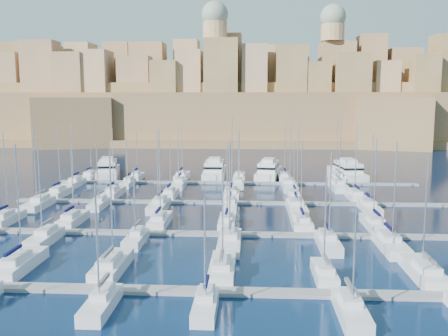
# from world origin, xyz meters

# --- Properties ---
(ground) EXTENTS (600.00, 600.00, 0.00)m
(ground) POSITION_xyz_m (0.00, 0.00, 0.00)
(ground) COLOR black
(ground) RESTS_ON ground
(pontoon_near) EXTENTS (84.00, 2.00, 0.40)m
(pontoon_near) POSITION_xyz_m (0.00, -34.00, 0.20)
(pontoon_near) COLOR slate
(pontoon_near) RESTS_ON ground
(pontoon_mid_near) EXTENTS (84.00, 2.00, 0.40)m
(pontoon_mid_near) POSITION_xyz_m (0.00, -12.00, 0.20)
(pontoon_mid_near) COLOR slate
(pontoon_mid_near) RESTS_ON ground
(pontoon_mid_far) EXTENTS (84.00, 2.00, 0.40)m
(pontoon_mid_far) POSITION_xyz_m (0.00, 10.00, 0.20)
(pontoon_mid_far) COLOR slate
(pontoon_mid_far) RESTS_ON ground
(pontoon_far) EXTENTS (84.00, 2.00, 0.40)m
(pontoon_far) POSITION_xyz_m (0.00, 32.00, 0.20)
(pontoon_far) COLOR slate
(pontoon_far) RESTS_ON ground
(sailboat_1) EXTENTS (2.98, 9.93, 15.18)m
(sailboat_1) POSITION_xyz_m (-23.72, -28.16, 0.76)
(sailboat_1) COLOR silver
(sailboat_1) RESTS_ON ground
(sailboat_2) EXTENTS (2.95, 9.84, 14.85)m
(sailboat_2) POSITION_xyz_m (-12.63, -28.20, 0.76)
(sailboat_2) COLOR silver
(sailboat_2) RESTS_ON ground
(sailboat_3) EXTENTS (2.83, 9.44, 12.73)m
(sailboat_3) POSITION_xyz_m (0.37, -28.40, 0.74)
(sailboat_3) COLOR silver
(sailboat_3) RESTS_ON ground
(sailboat_4) EXTENTS (2.31, 7.71, 11.94)m
(sailboat_4) POSITION_xyz_m (11.89, -29.25, 0.72)
(sailboat_4) COLOR silver
(sailboat_4) RESTS_ON ground
(sailboat_5) EXTENTS (2.91, 9.70, 14.31)m
(sailboat_5) POSITION_xyz_m (23.17, -28.27, 0.75)
(sailboat_5) COLOR silver
(sailboat_5) RESTS_ON ground
(sailboat_8) EXTENTS (2.34, 7.79, 12.83)m
(sailboat_8) POSITION_xyz_m (-10.67, -38.80, 0.73)
(sailboat_8) COLOR silver
(sailboat_8) RESTS_ON ground
(sailboat_9) EXTENTS (2.19, 7.31, 11.42)m
(sailboat_9) POSITION_xyz_m (-0.63, -38.56, 0.71)
(sailboat_9) COLOR silver
(sailboat_9) RESTS_ON ground
(sailboat_10) EXTENTS (2.47, 8.22, 10.92)m
(sailboat_10) POSITION_xyz_m (12.96, -39.01, 0.71)
(sailboat_10) COLOR silver
(sailboat_10) RESTS_ON ground
(sailboat_12) EXTENTS (2.66, 8.87, 15.05)m
(sailboat_12) POSITION_xyz_m (-36.04, -6.68, 0.75)
(sailboat_12) COLOR silver
(sailboat_12) RESTS_ON ground
(sailboat_13) EXTENTS (2.68, 8.92, 13.26)m
(sailboat_13) POSITION_xyz_m (-25.11, -6.65, 0.74)
(sailboat_13) COLOR silver
(sailboat_13) RESTS_ON ground
(sailboat_14) EXTENTS (2.69, 8.97, 15.62)m
(sailboat_14) POSITION_xyz_m (-10.91, -6.63, 0.76)
(sailboat_14) COLOR silver
(sailboat_14) RESTS_ON ground
(sailboat_15) EXTENTS (2.58, 8.60, 13.30)m
(sailboat_15) POSITION_xyz_m (-0.17, -6.81, 0.73)
(sailboat_15) COLOR silver
(sailboat_15) RESTS_ON ground
(sailboat_16) EXTENTS (2.96, 9.85, 13.94)m
(sailboat_16) POSITION_xyz_m (11.52, -6.19, 0.75)
(sailboat_16) COLOR silver
(sailboat_16) RESTS_ON ground
(sailboat_17) EXTENTS (2.76, 9.19, 14.29)m
(sailboat_17) POSITION_xyz_m (22.84, -6.52, 0.75)
(sailboat_17) COLOR silver
(sailboat_17) RESTS_ON ground
(sailboat_19) EXTENTS (2.69, 8.96, 14.90)m
(sailboat_19) POSITION_xyz_m (-25.28, -17.37, 0.75)
(sailboat_19) COLOR silver
(sailboat_19) RESTS_ON ground
(sailboat_20) EXTENTS (2.34, 7.79, 11.07)m
(sailboat_20) POSITION_xyz_m (-12.40, -16.79, 0.71)
(sailboat_20) COLOR silver
(sailboat_20) RESTS_ON ground
(sailboat_21) EXTENTS (3.00, 10.00, 14.54)m
(sailboat_21) POSITION_xyz_m (0.75, -17.88, 0.76)
(sailboat_21) COLOR silver
(sailboat_21) RESTS_ON ground
(sailboat_22) EXTENTS (2.69, 8.95, 13.37)m
(sailboat_22) POSITION_xyz_m (14.08, -17.36, 0.74)
(sailboat_22) COLOR silver
(sailboat_22) RESTS_ON ground
(sailboat_23) EXTENTS (2.96, 9.86, 14.90)m
(sailboat_23) POSITION_xyz_m (22.32, -17.81, 0.76)
(sailboat_23) COLOR silver
(sailboat_23) RESTS_ON ground
(sailboat_24) EXTENTS (2.75, 9.16, 15.18)m
(sailboat_24) POSITION_xyz_m (-35.91, 15.46, 0.75)
(sailboat_24) COLOR silver
(sailboat_24) RESTS_ON ground
(sailboat_25) EXTENTS (2.92, 9.73, 14.37)m
(sailboat_25) POSITION_xyz_m (-24.73, 15.74, 0.75)
(sailboat_25) COLOR silver
(sailboat_25) RESTS_ON ground
(sailboat_26) EXTENTS (2.56, 8.52, 13.24)m
(sailboat_26) POSITION_xyz_m (-12.84, 15.15, 0.73)
(sailboat_26) COLOR silver
(sailboat_26) RESTS_ON ground
(sailboat_27) EXTENTS (3.11, 10.36, 16.47)m
(sailboat_27) POSITION_xyz_m (-0.35, 16.05, 0.77)
(sailboat_27) COLOR silver
(sailboat_27) RESTS_ON ground
(sailboat_28) EXTENTS (2.37, 7.91, 12.09)m
(sailboat_28) POSITION_xyz_m (12.13, 14.85, 0.72)
(sailboat_28) COLOR silver
(sailboat_28) RESTS_ON ground
(sailboat_29) EXTENTS (2.79, 9.29, 15.11)m
(sailboat_29) POSITION_xyz_m (24.35, 15.53, 0.75)
(sailboat_29) COLOR silver
(sailboat_29) RESTS_ON ground
(sailboat_30) EXTENTS (2.93, 9.78, 16.82)m
(sailboat_30) POSITION_xyz_m (-35.47, 4.23, 0.77)
(sailboat_30) COLOR silver
(sailboat_30) RESTS_ON ground
(sailboat_31) EXTENTS (2.36, 7.85, 12.59)m
(sailboat_31) POSITION_xyz_m (-24.39, 5.18, 0.72)
(sailboat_31) COLOR silver
(sailboat_31) RESTS_ON ground
(sailboat_32) EXTENTS (2.95, 9.84, 14.62)m
(sailboat_32) POSITION_xyz_m (-13.10, 4.20, 0.76)
(sailboat_32) COLOR silver
(sailboat_32) RESTS_ON ground
(sailboat_33) EXTENTS (2.48, 8.28, 13.31)m
(sailboat_33) POSITION_xyz_m (-0.17, 4.97, 0.73)
(sailboat_33) COLOR silver
(sailboat_33) RESTS_ON ground
(sailboat_34) EXTENTS (3.23, 10.75, 16.28)m
(sailboat_34) POSITION_xyz_m (11.69, 3.75, 0.78)
(sailboat_34) COLOR silver
(sailboat_34) RESTS_ON ground
(sailboat_35) EXTENTS (2.70, 9.00, 14.12)m
(sailboat_35) POSITION_xyz_m (24.69, 4.61, 0.74)
(sailboat_35) COLOR silver
(sailboat_35) RESTS_ON ground
(sailboat_36) EXTENTS (2.67, 8.89, 13.38)m
(sailboat_36) POSITION_xyz_m (-36.49, 37.33, 0.74)
(sailboat_36) COLOR silver
(sailboat_36) RESTS_ON ground
(sailboat_37) EXTENTS (2.32, 7.75, 12.26)m
(sailboat_37) POSITION_xyz_m (-24.66, 36.77, 0.72)
(sailboat_37) COLOR silver
(sailboat_37) RESTS_ON ground
(sailboat_38) EXTENTS (2.93, 9.76, 14.51)m
(sailboat_38) POSITION_xyz_m (-13.62, 37.76, 0.75)
(sailboat_38) COLOR silver
(sailboat_38) RESTS_ON ground
(sailboat_39) EXTENTS (2.79, 9.29, 12.97)m
(sailboat_39) POSITION_xyz_m (0.61, 37.53, 0.74)
(sailboat_39) COLOR silver
(sailboat_39) RESTS_ON ground
(sailboat_40) EXTENTS (2.97, 9.92, 14.06)m
(sailboat_40) POSITION_xyz_m (11.74, 37.84, 0.75)
(sailboat_40) COLOR silver
(sailboat_40) RESTS_ON ground
(sailboat_41) EXTENTS (3.06, 10.20, 15.72)m
(sailboat_41) POSITION_xyz_m (24.31, 37.98, 0.77)
(sailboat_41) COLOR silver
(sailboat_41) RESTS_ON ground
(sailboat_42) EXTENTS (2.73, 9.09, 14.53)m
(sailboat_42) POSITION_xyz_m (-36.78, 26.57, 0.75)
(sailboat_42) COLOR silver
(sailboat_42) RESTS_ON ground
(sailboat_43) EXTENTS (2.20, 7.33, 11.77)m
(sailboat_43) POSITION_xyz_m (-24.58, 27.43, 0.71)
(sailboat_43) COLOR silver
(sailboat_43) RESTS_ON ground
(sailboat_44) EXTENTS (2.67, 8.91, 13.38)m
(sailboat_44) POSITION_xyz_m (-12.71, 26.66, 0.74)
(sailboat_44) COLOR silver
(sailboat_44) RESTS_ON ground
(sailboat_45) EXTENTS (2.41, 8.05, 12.57)m
(sailboat_45) POSITION_xyz_m (0.72, 27.08, 0.72)
(sailboat_45) COLOR silver
(sailboat_45) RESTS_ON ground
(sailboat_46) EXTENTS (3.11, 10.38, 16.01)m
(sailboat_46) POSITION_xyz_m (12.06, 25.94, 0.77)
(sailboat_46) COLOR silver
(sailboat_46) RESTS_ON ground
(sailboat_47) EXTENTS (3.13, 10.42, 15.98)m
(sailboat_47) POSITION_xyz_m (22.77, 25.92, 0.77)
(sailboat_47) COLOR silver
(sailboat_47) RESTS_ON ground
(motor_yacht_a) EXTENTS (8.60, 17.69, 5.25)m
(motor_yacht_a) POSITION_xyz_m (-33.35, 41.67, 1.73)
(motor_yacht_a) COLOR silver
(motor_yacht_a) RESTS_ON ground
(motor_yacht_b) EXTENTS (5.65, 17.98, 5.25)m
(motor_yacht_b) POSITION_xyz_m (-5.78, 42.10, 1.73)
(motor_yacht_b) COLOR silver
(motor_yacht_b) RESTS_ON ground
(motor_yacht_c) EXTENTS (7.68, 17.37, 5.25)m
(motor_yacht_c) POSITION_xyz_m (7.99, 41.56, 1.73)
(motor_yacht_c) COLOR silver
(motor_yacht_c) RESTS_ON ground
(motor_yacht_d) EXTENTS (7.37, 18.51, 5.25)m
(motor_yacht_d) POSITION_xyz_m (27.76, 42.16, 1.73)
(motor_yacht_d) COLOR silver
(motor_yacht_d) RESTS_ON ground
(fortified_city) EXTENTS (460.00, 108.95, 59.52)m
(fortified_city) POSITION_xyz_m (-0.19, 155.26, 14.74)
(fortified_city) COLOR brown
(fortified_city) RESTS_ON ground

